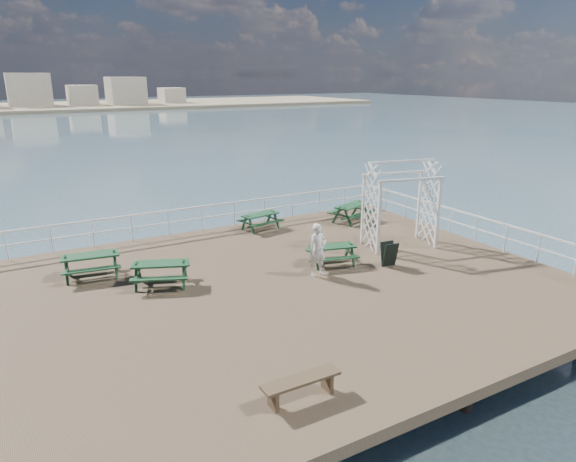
{
  "coord_description": "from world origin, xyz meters",
  "views": [
    {
      "loc": [
        -7.19,
        -13.18,
        6.38
      ],
      "look_at": [
        1.34,
        1.86,
        1.1
      ],
      "focal_mm": 32.0,
      "sensor_mm": 36.0,
      "label": 1
    }
  ],
  "objects_px": {
    "flat_bench_near": "(301,384)",
    "person": "(318,250)",
    "picnic_table_d": "(161,269)",
    "picnic_table_b": "(260,218)",
    "picnic_table_e": "(332,251)",
    "picnic_table_c": "(352,209)",
    "trellis_arbor": "(400,209)",
    "picnic_table_a": "(91,261)"
  },
  "relations": [
    {
      "from": "picnic_table_a",
      "to": "trellis_arbor",
      "type": "bearing_deg",
      "value": -4.95
    },
    {
      "from": "flat_bench_near",
      "to": "trellis_arbor",
      "type": "xyz_separation_m",
      "value": [
        8.38,
        6.63,
        1.12
      ]
    },
    {
      "from": "picnic_table_c",
      "to": "trellis_arbor",
      "type": "bearing_deg",
      "value": -116.99
    },
    {
      "from": "picnic_table_b",
      "to": "trellis_arbor",
      "type": "xyz_separation_m",
      "value": [
        3.67,
        -4.6,
        0.99
      ]
    },
    {
      "from": "flat_bench_near",
      "to": "trellis_arbor",
      "type": "height_order",
      "value": "trellis_arbor"
    },
    {
      "from": "picnic_table_e",
      "to": "flat_bench_near",
      "type": "xyz_separation_m",
      "value": [
        -4.99,
        -6.2,
        -0.13
      ]
    },
    {
      "from": "picnic_table_a",
      "to": "person",
      "type": "xyz_separation_m",
      "value": [
        6.52,
        -3.58,
        0.33
      ]
    },
    {
      "from": "flat_bench_near",
      "to": "person",
      "type": "relative_size",
      "value": 0.96
    },
    {
      "from": "picnic_table_a",
      "to": "person",
      "type": "height_order",
      "value": "person"
    },
    {
      "from": "picnic_table_d",
      "to": "trellis_arbor",
      "type": "relative_size",
      "value": 0.64
    },
    {
      "from": "picnic_table_b",
      "to": "trellis_arbor",
      "type": "distance_m",
      "value": 5.97
    },
    {
      "from": "picnic_table_c",
      "to": "picnic_table_d",
      "type": "bearing_deg",
      "value": 177.7
    },
    {
      "from": "trellis_arbor",
      "to": "picnic_table_a",
      "type": "bearing_deg",
      "value": 179.48
    },
    {
      "from": "trellis_arbor",
      "to": "person",
      "type": "bearing_deg",
      "value": -154.02
    },
    {
      "from": "flat_bench_near",
      "to": "person",
      "type": "bearing_deg",
      "value": 54.59
    },
    {
      "from": "flat_bench_near",
      "to": "picnic_table_b",
      "type": "bearing_deg",
      "value": 67.39
    },
    {
      "from": "picnic_table_d",
      "to": "picnic_table_b",
      "type": "bearing_deg",
      "value": 58.29
    },
    {
      "from": "flat_bench_near",
      "to": "person",
      "type": "height_order",
      "value": "person"
    },
    {
      "from": "trellis_arbor",
      "to": "picnic_table_d",
      "type": "bearing_deg",
      "value": -171.87
    },
    {
      "from": "picnic_table_c",
      "to": "trellis_arbor",
      "type": "xyz_separation_m",
      "value": [
        -0.48,
        -3.67,
        0.92
      ]
    },
    {
      "from": "picnic_table_d",
      "to": "picnic_table_e",
      "type": "distance_m",
      "value": 5.85
    },
    {
      "from": "picnic_table_c",
      "to": "picnic_table_d",
      "type": "relative_size",
      "value": 1.03
    },
    {
      "from": "picnic_table_e",
      "to": "picnic_table_a",
      "type": "bearing_deg",
      "value": 173.42
    },
    {
      "from": "picnic_table_a",
      "to": "picnic_table_d",
      "type": "distance_m",
      "value": 2.56
    },
    {
      "from": "picnic_table_c",
      "to": "flat_bench_near",
      "type": "height_order",
      "value": "picnic_table_c"
    },
    {
      "from": "picnic_table_a",
      "to": "picnic_table_b",
      "type": "xyz_separation_m",
      "value": [
        7.26,
        2.09,
        -0.06
      ]
    },
    {
      "from": "picnic_table_b",
      "to": "person",
      "type": "xyz_separation_m",
      "value": [
        -0.73,
        -5.67,
        0.39
      ]
    },
    {
      "from": "picnic_table_d",
      "to": "picnic_table_e",
      "type": "xyz_separation_m",
      "value": [
        5.75,
        -1.12,
        -0.04
      ]
    },
    {
      "from": "picnic_table_b",
      "to": "flat_bench_near",
      "type": "height_order",
      "value": "picnic_table_b"
    },
    {
      "from": "picnic_table_e",
      "to": "trellis_arbor",
      "type": "xyz_separation_m",
      "value": [
        3.39,
        0.43,
        0.99
      ]
    },
    {
      "from": "picnic_table_a",
      "to": "picnic_table_d",
      "type": "height_order",
      "value": "picnic_table_a"
    },
    {
      "from": "picnic_table_d",
      "to": "flat_bench_near",
      "type": "xyz_separation_m",
      "value": [
        0.75,
        -7.31,
        -0.17
      ]
    },
    {
      "from": "picnic_table_e",
      "to": "picnic_table_b",
      "type": "bearing_deg",
      "value": 107.95
    },
    {
      "from": "picnic_table_d",
      "to": "flat_bench_near",
      "type": "distance_m",
      "value": 7.36
    },
    {
      "from": "picnic_table_e",
      "to": "trellis_arbor",
      "type": "distance_m",
      "value": 3.56
    },
    {
      "from": "person",
      "to": "picnic_table_e",
      "type": "bearing_deg",
      "value": 30.45
    },
    {
      "from": "picnic_table_c",
      "to": "person",
      "type": "xyz_separation_m",
      "value": [
        -4.89,
        -4.73,
        0.32
      ]
    },
    {
      "from": "picnic_table_b",
      "to": "picnic_table_a",
      "type": "bearing_deg",
      "value": -174.01
    },
    {
      "from": "picnic_table_e",
      "to": "person",
      "type": "xyz_separation_m",
      "value": [
        -1.02,
        -0.63,
        0.39
      ]
    },
    {
      "from": "picnic_table_c",
      "to": "picnic_table_e",
      "type": "distance_m",
      "value": 5.64
    },
    {
      "from": "picnic_table_c",
      "to": "picnic_table_b",
      "type": "bearing_deg",
      "value": 147.76
    },
    {
      "from": "picnic_table_c",
      "to": "picnic_table_e",
      "type": "bearing_deg",
      "value": -152.89
    }
  ]
}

